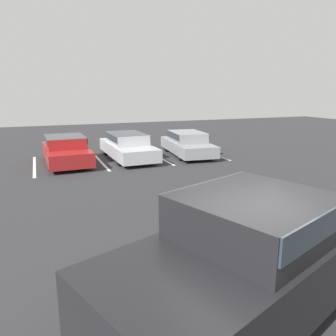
# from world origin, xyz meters

# --- Properties ---
(ground_plane) EXTENTS (60.00, 60.00, 0.00)m
(ground_plane) POSITION_xyz_m (0.00, 0.00, 0.00)
(ground_plane) COLOR #2D2D30
(stall_stripe_a) EXTENTS (0.12, 4.47, 0.01)m
(stall_stripe_a) POSITION_xyz_m (-3.28, 11.71, 0.00)
(stall_stripe_a) COLOR white
(stall_stripe_a) RESTS_ON ground_plane
(stall_stripe_b) EXTENTS (0.12, 4.47, 0.01)m
(stall_stripe_b) POSITION_xyz_m (-0.32, 11.71, 0.00)
(stall_stripe_b) COLOR white
(stall_stripe_b) RESTS_ON ground_plane
(stall_stripe_c) EXTENTS (0.12, 4.47, 0.01)m
(stall_stripe_c) POSITION_xyz_m (2.63, 11.71, 0.00)
(stall_stripe_c) COLOR white
(stall_stripe_c) RESTS_ON ground_plane
(stall_stripe_d) EXTENTS (0.12, 4.47, 0.01)m
(stall_stripe_d) POSITION_xyz_m (5.59, 11.71, 0.00)
(stall_stripe_d) COLOR white
(stall_stripe_d) RESTS_ON ground_plane
(pickup_truck) EXTENTS (6.07, 3.91, 1.86)m
(pickup_truck) POSITION_xyz_m (0.10, -0.09, 0.93)
(pickup_truck) COLOR black
(pickup_truck) RESTS_ON ground_plane
(parked_sedan_a) EXTENTS (1.99, 4.40, 1.27)m
(parked_sedan_a) POSITION_xyz_m (-1.87, 11.78, 0.67)
(parked_sedan_a) COLOR maroon
(parked_sedan_a) RESTS_ON ground_plane
(parked_sedan_b) EXTENTS (1.91, 4.83, 1.25)m
(parked_sedan_b) POSITION_xyz_m (1.07, 11.84, 0.67)
(parked_sedan_b) COLOR #B7BABF
(parked_sedan_b) RESTS_ON ground_plane
(parked_sedan_c) EXTENTS (2.21, 4.56, 1.21)m
(parked_sedan_c) POSITION_xyz_m (4.25, 11.62, 0.65)
(parked_sedan_c) COLOR gray
(parked_sedan_c) RESTS_ON ground_plane
(traffic_cone) EXTENTS (0.52, 0.52, 0.55)m
(traffic_cone) POSITION_xyz_m (4.26, 2.92, 0.25)
(traffic_cone) COLOR black
(traffic_cone) RESTS_ON ground_plane
(wheel_stop_curb) EXTENTS (1.74, 0.20, 0.14)m
(wheel_stop_curb) POSITION_xyz_m (1.59, 14.69, 0.07)
(wheel_stop_curb) COLOR #B7B2A8
(wheel_stop_curb) RESTS_ON ground_plane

